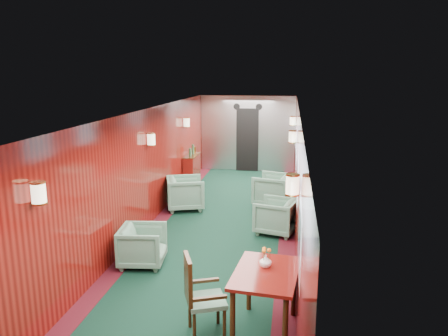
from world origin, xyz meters
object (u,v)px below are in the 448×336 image
(credenza, at_px, (192,170))
(armchair_left_near, at_px, (143,246))
(armchair_right_near, at_px, (276,216))
(armchair_right_far, at_px, (273,190))
(armchair_left_far, at_px, (185,193))
(side_chair, at_px, (198,293))
(dining_table, at_px, (266,281))

(credenza, distance_m, armchair_left_near, 5.17)
(armchair_right_near, xyz_separation_m, armchair_right_far, (-0.14, 1.82, 0.04))
(armchair_left_far, relative_size, armchair_right_far, 0.99)
(credenza, bearing_deg, armchair_right_near, -53.84)
(side_chair, bearing_deg, armchair_right_near, 55.94)
(dining_table, xyz_separation_m, armchair_left_near, (-2.11, 1.61, -0.34))
(armchair_right_far, bearing_deg, credenza, -108.70)
(armchair_right_near, bearing_deg, armchair_right_far, -160.83)
(armchair_left_far, xyz_separation_m, armchair_right_far, (1.99, 0.57, 0.00))
(armchair_left_near, xyz_separation_m, armchair_left_far, (-0.02, 3.03, 0.05))
(side_chair, relative_size, armchair_left_near, 1.41)
(side_chair, relative_size, credenza, 0.89)
(credenza, relative_size, armchair_left_far, 1.38)
(credenza, height_order, armchair_left_near, credenza)
(dining_table, bearing_deg, side_chair, -160.84)
(side_chair, xyz_separation_m, armchair_left_far, (-1.34, 4.82, -0.17))
(armchair_left_far, bearing_deg, armchair_left_near, 162.07)
(side_chair, distance_m, armchair_left_far, 5.01)
(credenza, height_order, armchair_right_far, credenza)
(dining_table, relative_size, armchair_left_near, 1.56)
(credenza, distance_m, armchair_right_far, 2.79)
(armchair_left_near, height_order, armchair_right_near, armchair_right_near)
(side_chair, bearing_deg, armchair_left_near, 104.72)
(armchair_right_far, bearing_deg, armchair_left_near, -13.66)
(side_chair, xyz_separation_m, armchair_left_near, (-1.32, 1.79, -0.22))
(armchair_left_far, distance_m, armchair_right_far, 2.07)
(dining_table, relative_size, armchair_right_far, 1.35)
(armchair_left_near, bearing_deg, dining_table, -133.57)
(armchair_left_near, bearing_deg, armchair_right_far, -34.85)
(dining_table, height_order, armchair_left_far, dining_table)
(side_chair, height_order, armchair_right_far, side_chair)
(credenza, bearing_deg, side_chair, -76.44)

